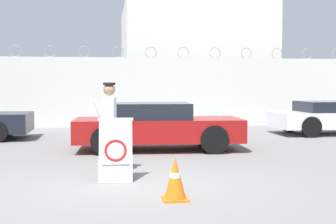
{
  "coord_description": "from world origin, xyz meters",
  "views": [
    {
      "loc": [
        -0.46,
        -8.14,
        1.71
      ],
      "look_at": [
        0.92,
        2.39,
        1.1
      ],
      "focal_mm": 50.0,
      "sensor_mm": 36.0,
      "label": 1
    }
  ],
  "objects": [
    {
      "name": "ground_plane",
      "position": [
        0.0,
        0.0,
        0.0
      ],
      "size": [
        90.0,
        90.0,
        0.0
      ],
      "primitive_type": "plane",
      "color": "gray"
    },
    {
      "name": "perimeter_wall",
      "position": [
        -0.0,
        11.15,
        1.43
      ],
      "size": [
        36.0,
        0.3,
        3.29
      ],
      "color": "silver",
      "rests_on": "ground_plane"
    },
    {
      "name": "building_block",
      "position": [
        3.91,
        15.78,
        2.82
      ],
      "size": [
        7.0,
        7.07,
        5.63
      ],
      "color": "silver",
      "rests_on": "ground_plane"
    },
    {
      "name": "barricade_sign",
      "position": [
        -0.31,
        0.3,
        0.56
      ],
      "size": [
        0.63,
        0.74,
        1.12
      ],
      "rotation": [
        0.0,
        0.0,
        -0.04
      ],
      "color": "white",
      "rests_on": "ground_plane"
    },
    {
      "name": "security_guard",
      "position": [
        -0.42,
        0.92,
        0.98
      ],
      "size": [
        0.45,
        0.63,
        1.76
      ],
      "rotation": [
        0.0,
        0.0,
        -1.72
      ],
      "color": "#514C42",
      "rests_on": "ground_plane"
    },
    {
      "name": "traffic_cone_near",
      "position": [
        0.54,
        -1.34,
        0.32
      ],
      "size": [
        0.38,
        0.38,
        0.65
      ],
      "color": "orange",
      "rests_on": "ground_plane"
    },
    {
      "name": "parked_car_rear_sedan",
      "position": [
        0.83,
        4.07,
        0.64
      ],
      "size": [
        4.41,
        2.04,
        1.24
      ],
      "rotation": [
        0.0,
        0.0,
        -0.04
      ],
      "color": "black",
      "rests_on": "ground_plane"
    },
    {
      "name": "parked_car_far_side",
      "position": [
        7.46,
        7.23,
        0.6
      ],
      "size": [
        4.45,
        2.03,
        1.15
      ],
      "rotation": [
        0.0,
        0.0,
        0.01
      ],
      "color": "black",
      "rests_on": "ground_plane"
    }
  ]
}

